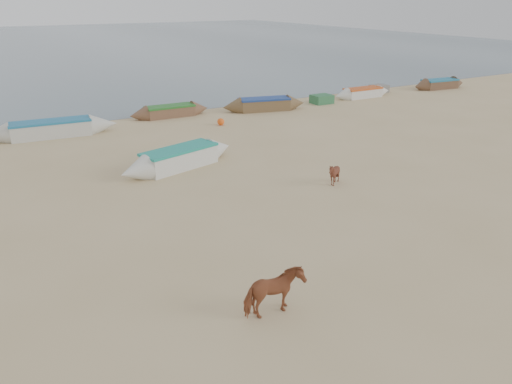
% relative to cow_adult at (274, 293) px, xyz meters
% --- Properties ---
extents(ground, '(140.00, 140.00, 0.00)m').
position_rel_cow_adult_xyz_m(ground, '(2.66, 1.44, -0.65)').
color(ground, tan).
rests_on(ground, ground).
extents(sea, '(160.00, 160.00, 0.00)m').
position_rel_cow_adult_xyz_m(sea, '(2.66, 83.44, -0.65)').
color(sea, slate).
rests_on(sea, ground).
extents(cow_adult, '(1.57, 0.75, 1.31)m').
position_rel_cow_adult_xyz_m(cow_adult, '(0.00, 0.00, 0.00)').
color(cow_adult, '#985331').
rests_on(cow_adult, ground).
extents(calf_front, '(1.02, 0.94, 0.99)m').
position_rel_cow_adult_xyz_m(calf_front, '(7.28, 6.68, -0.16)').
color(calf_front, '#58291B').
rests_on(calf_front, ground).
extents(near_canoe, '(6.47, 2.94, 0.97)m').
position_rel_cow_adult_xyz_m(near_canoe, '(2.42, 12.17, -0.17)').
color(near_canoe, silver).
rests_on(near_canoe, ground).
extents(waterline_canoes, '(57.53, 3.82, 0.96)m').
position_rel_cow_adult_xyz_m(waterline_canoes, '(2.22, 21.50, -0.23)').
color(waterline_canoes, brown).
rests_on(waterline_canoes, ground).
extents(beach_clutter, '(45.07, 5.05, 0.64)m').
position_rel_cow_adult_xyz_m(beach_clutter, '(7.24, 21.16, -0.36)').
color(beach_clutter, '#306B3B').
rests_on(beach_clutter, ground).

